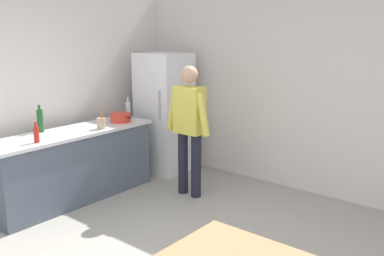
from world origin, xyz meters
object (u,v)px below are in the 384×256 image
Objects in this scene: bottle_wine_green at (40,120)px; bottle_water_clear at (128,109)px; utensil_jar at (101,123)px; cooking_pot at (121,117)px; person at (189,123)px; bottle_sauce_red at (36,134)px; refrigerator at (164,113)px.

bottle_water_clear is at bearing 80.61° from bottle_wine_green.
cooking_pot is at bearing 106.62° from utensil_jar.
utensil_jar is (-0.86, -0.72, 0.00)m from person.
utensil_jar is (0.13, -0.44, 0.02)m from cooking_pot.
utensil_jar reaches higher than bottle_sauce_red.
bottle_wine_green is at bearing -100.67° from refrigerator.
person reaches higher than bottle_wine_green.
person reaches higher than cooking_pot.
person is 4.25× the size of cooking_pot.
utensil_jar reaches higher than cooking_pot.
person is 5.31× the size of utensil_jar.
refrigerator reaches higher than cooking_pot.
utensil_jar is at bearing -73.38° from cooking_pot.
bottle_water_clear reaches higher than cooking_pot.
bottle_water_clear is at bearing 109.09° from utensil_jar.
person reaches higher than utensil_jar.
refrigerator is 5.62× the size of utensil_jar.
refrigerator reaches higher than bottle_wine_green.
bottle_sauce_red is at bearing -88.15° from refrigerator.
refrigerator reaches higher than utensil_jar.
utensil_jar is (0.09, -1.27, 0.08)m from refrigerator.
refrigerator reaches higher than bottle_sauce_red.
refrigerator is 6.00× the size of bottle_water_clear.
cooking_pot is at bearing -92.83° from refrigerator.
bottle_wine_green is at bearing -99.39° from bottle_water_clear.
cooking_pot is (-0.04, -0.83, 0.06)m from refrigerator.
bottle_wine_green is at bearing 143.80° from bottle_sauce_red.
cooking_pot is 1.67× the size of bottle_sauce_red.
person reaches higher than bottle_water_clear.
person is (0.95, -0.55, 0.08)m from refrigerator.
refrigerator is 2.17m from bottle_sauce_red.
utensil_jar is at bearing -140.01° from person.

